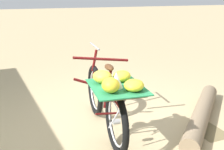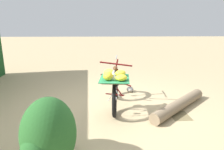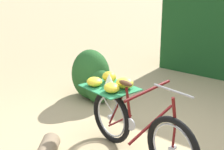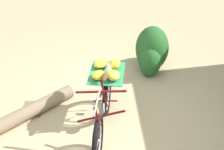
# 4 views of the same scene
# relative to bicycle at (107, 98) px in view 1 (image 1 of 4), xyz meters

# --- Properties ---
(ground_plane) EXTENTS (60.00, 60.00, 0.00)m
(ground_plane) POSITION_rel_bicycle_xyz_m (0.08, -0.14, -0.51)
(ground_plane) COLOR tan
(bicycle) EXTENTS (1.80, 0.73, 1.03)m
(bicycle) POSITION_rel_bicycle_xyz_m (0.00, 0.00, 0.00)
(bicycle) COLOR black
(bicycle) RESTS_ON ground_plane
(fallen_log) EXTENTS (1.49, 1.58, 0.23)m
(fallen_log) POSITION_rel_bicycle_xyz_m (0.13, 1.35, -0.39)
(fallen_log) COLOR #7F6B51
(fallen_log) RESTS_ON ground_plane
(path_stone) EXTENTS (0.22, 0.19, 0.14)m
(path_stone) POSITION_rel_bicycle_xyz_m (-1.07, 0.47, -0.44)
(path_stone) COLOR gray
(path_stone) RESTS_ON ground_plane
(leaf_litter_patch) EXTENTS (0.44, 0.36, 0.01)m
(leaf_litter_patch) POSITION_rel_bicycle_xyz_m (0.42, 1.26, -0.50)
(leaf_litter_patch) COLOR olive
(leaf_litter_patch) RESTS_ON ground_plane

